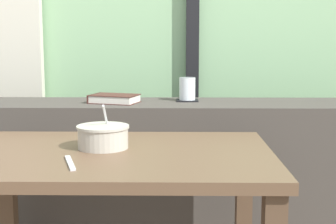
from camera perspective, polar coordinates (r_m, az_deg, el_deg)
dark_console_ledge at (r=2.38m, az=-1.64°, el=-8.29°), size 2.80×0.38×0.78m
breakfast_table at (r=1.69m, az=-5.87°, el=-8.32°), size 1.02×0.69×0.71m
coaster_square at (r=2.35m, az=2.17°, el=1.32°), size 0.10×0.10×0.00m
juice_glass at (r=2.34m, az=2.18°, el=2.54°), size 0.07×0.07×0.10m
closed_book at (r=2.29m, az=-6.08°, el=1.50°), size 0.24×0.19×0.04m
soup_bowl at (r=1.71m, az=-7.29°, el=-2.75°), size 0.18×0.18×0.15m
fork_utensil at (r=1.53m, az=-10.93°, el=-5.62°), size 0.07×0.17×0.01m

